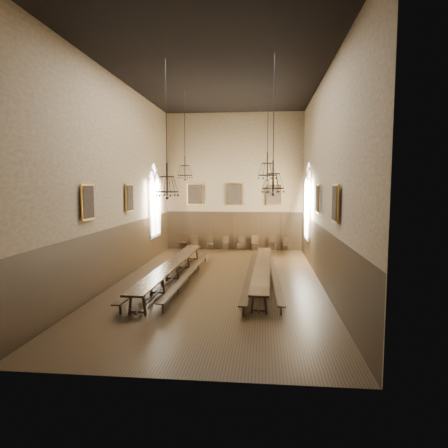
# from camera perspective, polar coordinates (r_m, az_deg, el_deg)

# --- Properties ---
(floor) EXTENTS (9.00, 18.00, 0.02)m
(floor) POSITION_cam_1_polar(r_m,az_deg,el_deg) (17.99, -0.71, -8.30)
(floor) COLOR black
(floor) RESTS_ON ground
(ceiling) EXTENTS (9.00, 18.00, 0.02)m
(ceiling) POSITION_cam_1_polar(r_m,az_deg,el_deg) (18.08, -0.75, 20.66)
(ceiling) COLOR black
(ceiling) RESTS_ON ground
(wall_back) EXTENTS (9.00, 0.02, 9.00)m
(wall_back) POSITION_cam_1_polar(r_m,az_deg,el_deg) (26.44, 1.48, 6.02)
(wall_back) COLOR #92785A
(wall_back) RESTS_ON ground
(wall_front) EXTENTS (9.00, 0.02, 9.00)m
(wall_front) POSITION_cam_1_polar(r_m,az_deg,el_deg) (8.57, -7.56, 6.76)
(wall_front) COLOR #92785A
(wall_front) RESTS_ON ground
(wall_left) EXTENTS (0.02, 18.00, 9.00)m
(wall_left) POSITION_cam_1_polar(r_m,az_deg,el_deg) (18.52, -14.81, 6.00)
(wall_left) COLOR #92785A
(wall_left) RESTS_ON ground
(wall_right) EXTENTS (0.02, 18.00, 9.00)m
(wall_right) POSITION_cam_1_polar(r_m,az_deg,el_deg) (17.54, 14.16, 6.04)
(wall_right) COLOR #92785A
(wall_right) RESTS_ON ground
(wainscot_panelling) EXTENTS (9.00, 18.00, 2.50)m
(wainscot_panelling) POSITION_cam_1_polar(r_m,az_deg,el_deg) (17.73, -0.72, -4.35)
(wainscot_panelling) COLOR black
(wainscot_panelling) RESTS_ON floor
(table_left) EXTENTS (0.89, 10.68, 0.83)m
(table_left) POSITION_cam_1_polar(r_m,az_deg,el_deg) (18.19, -7.38, -6.81)
(table_left) COLOR black
(table_left) RESTS_ON floor
(table_right) EXTENTS (0.90, 9.78, 0.76)m
(table_right) POSITION_cam_1_polar(r_m,az_deg,el_deg) (17.92, 5.52, -7.10)
(table_right) COLOR black
(table_right) RESTS_ON floor
(bench_left_outer) EXTENTS (0.72, 9.98, 0.45)m
(bench_left_outer) POSITION_cam_1_polar(r_m,az_deg,el_deg) (18.21, -8.99, -7.25)
(bench_left_outer) COLOR black
(bench_left_outer) RESTS_ON floor
(bench_left_inner) EXTENTS (0.39, 10.00, 0.45)m
(bench_left_inner) POSITION_cam_1_polar(r_m,az_deg,el_deg) (18.21, -4.96, -7.19)
(bench_left_inner) COLOR black
(bench_left_inner) RESTS_ON floor
(bench_right_inner) EXTENTS (0.48, 10.49, 0.47)m
(bench_right_inner) POSITION_cam_1_polar(r_m,az_deg,el_deg) (18.08, 3.83, -7.23)
(bench_right_inner) COLOR black
(bench_right_inner) RESTS_ON floor
(bench_right_outer) EXTENTS (0.50, 9.32, 0.42)m
(bench_right_outer) POSITION_cam_1_polar(r_m,az_deg,el_deg) (17.77, 7.24, -7.60)
(bench_right_outer) COLOR black
(bench_right_outer) RESTS_ON floor
(chair_0) EXTENTS (0.57, 0.57, 1.02)m
(chair_0) POSITION_cam_1_polar(r_m,az_deg,el_deg) (26.80, -5.87, -3.01)
(chair_0) COLOR black
(chair_0) RESTS_ON floor
(chair_1) EXTENTS (0.45, 0.45, 0.97)m
(chair_1) POSITION_cam_1_polar(r_m,az_deg,el_deg) (26.56, -4.25, -3.11)
(chair_1) COLOR black
(chair_1) RESTS_ON floor
(chair_2) EXTENTS (0.42, 0.42, 0.88)m
(chair_2) POSITION_cam_1_polar(r_m,az_deg,el_deg) (26.52, -2.03, -3.17)
(chair_2) COLOR black
(chair_2) RESTS_ON floor
(chair_3) EXTENTS (0.45, 0.45, 0.91)m
(chair_3) POSITION_cam_1_polar(r_m,az_deg,el_deg) (26.39, 0.25, -3.19)
(chair_3) COLOR black
(chair_3) RESTS_ON floor
(chair_4) EXTENTS (0.52, 0.52, 0.93)m
(chair_4) POSITION_cam_1_polar(r_m,az_deg,el_deg) (26.26, 2.46, -3.22)
(chair_4) COLOR black
(chair_4) RESTS_ON floor
(chair_5) EXTENTS (0.52, 0.52, 1.00)m
(chair_5) POSITION_cam_1_polar(r_m,az_deg,el_deg) (26.24, 4.47, -3.19)
(chair_5) COLOR black
(chair_5) RESTS_ON floor
(chair_6) EXTENTS (0.51, 0.51, 1.04)m
(chair_6) POSITION_cam_1_polar(r_m,az_deg,el_deg) (26.17, 6.88, -3.22)
(chair_6) COLOR black
(chair_6) RESTS_ON floor
(chair_7) EXTENTS (0.48, 0.48, 0.89)m
(chair_7) POSITION_cam_1_polar(r_m,az_deg,el_deg) (26.23, 8.86, -3.32)
(chair_7) COLOR black
(chair_7) RESTS_ON floor
(chandelier_back_left) EXTENTS (0.77, 0.77, 4.35)m
(chandelier_back_left) POSITION_cam_1_polar(r_m,az_deg,el_deg) (20.49, -5.60, 7.80)
(chandelier_back_left) COLOR black
(chandelier_back_left) RESTS_ON ceiling
(chandelier_back_right) EXTENTS (0.89, 0.89, 4.38)m
(chandelier_back_right) POSITION_cam_1_polar(r_m,az_deg,el_deg) (19.55, 6.22, 7.75)
(chandelier_back_right) COLOR black
(chandelier_back_right) RESTS_ON ceiling
(chandelier_front_left) EXTENTS (0.88, 0.88, 5.10)m
(chandelier_front_left) POSITION_cam_1_polar(r_m,az_deg,el_deg) (15.43, -8.13, 5.80)
(chandelier_front_left) COLOR black
(chandelier_front_left) RESTS_ON ceiling
(chandelier_front_right) EXTENTS (0.83, 0.83, 4.95)m
(chandelier_front_right) POSITION_cam_1_polar(r_m,az_deg,el_deg) (14.81, 7.02, 6.40)
(chandelier_front_right) COLOR black
(chandelier_front_right) RESTS_ON ceiling
(portrait_back_0) EXTENTS (1.10, 0.12, 1.40)m
(portrait_back_0) POSITION_cam_1_polar(r_m,az_deg,el_deg) (26.63, -4.15, 4.28)
(portrait_back_0) COLOR gold
(portrait_back_0) RESTS_ON wall_back
(portrait_back_1) EXTENTS (1.10, 0.12, 1.40)m
(portrait_back_1) POSITION_cam_1_polar(r_m,az_deg,el_deg) (26.31, 1.45, 4.28)
(portrait_back_1) COLOR gold
(portrait_back_1) RESTS_ON wall_back
(portrait_back_2) EXTENTS (1.10, 0.12, 1.40)m
(portrait_back_2) POSITION_cam_1_polar(r_m,az_deg,el_deg) (26.25, 7.13, 4.23)
(portrait_back_2) COLOR gold
(portrait_back_2) RESTS_ON wall_back
(portrait_left_0) EXTENTS (0.12, 1.00, 1.30)m
(portrait_left_0) POSITION_cam_1_polar(r_m,az_deg,el_deg) (19.43, -13.36, 3.64)
(portrait_left_0) COLOR gold
(portrait_left_0) RESTS_ON wall_left
(portrait_left_1) EXTENTS (0.12, 1.00, 1.30)m
(portrait_left_1) POSITION_cam_1_polar(r_m,az_deg,el_deg) (15.25, -18.88, 2.99)
(portrait_left_1) COLOR gold
(portrait_left_1) RESTS_ON wall_left
(portrait_right_0) EXTENTS (0.12, 1.00, 1.30)m
(portrait_right_0) POSITION_cam_1_polar(r_m,az_deg,el_deg) (18.52, 13.25, 3.56)
(portrait_right_0) COLOR gold
(portrait_right_0) RESTS_ON wall_right
(portrait_right_1) EXTENTS (0.12, 1.00, 1.30)m
(portrait_right_1) POSITION_cam_1_polar(r_m,az_deg,el_deg) (14.08, 15.63, 2.89)
(portrait_right_1) COLOR gold
(portrait_right_1) RESTS_ON wall_right
(window_right) EXTENTS (0.20, 2.20, 4.60)m
(window_right) POSITION_cam_1_polar(r_m,az_deg,el_deg) (23.00, 11.90, 3.21)
(window_right) COLOR white
(window_right) RESTS_ON wall_right
(window_left) EXTENTS (0.20, 2.20, 4.60)m
(window_left) POSITION_cam_1_polar(r_m,az_deg,el_deg) (23.75, -9.91, 3.32)
(window_left) COLOR white
(window_left) RESTS_ON wall_left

